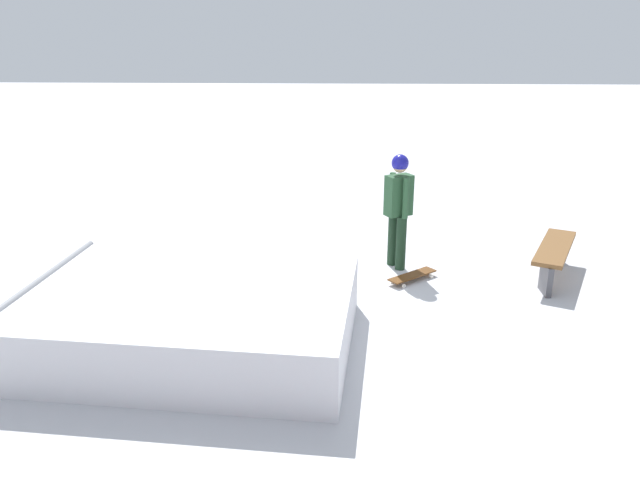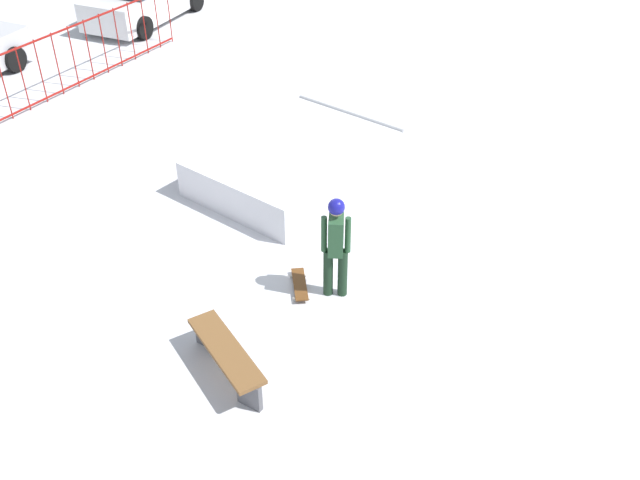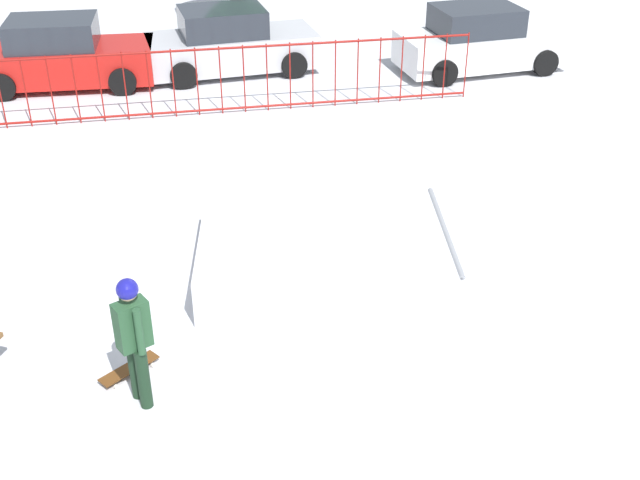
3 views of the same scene
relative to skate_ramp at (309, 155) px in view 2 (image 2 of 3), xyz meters
name	(u,v)px [view 2 (image 2 of 3)]	position (x,y,z in m)	size (l,w,h in m)	color
ground_plane	(288,211)	(-1.50, -0.52, -0.32)	(60.00, 60.00, 0.00)	silver
skate_ramp	(309,155)	(0.00, 0.00, 0.00)	(5.61, 3.06, 0.74)	silver
skater	(336,241)	(-3.00, -2.47, 0.69)	(0.44, 0.39, 1.73)	black
skateboard	(300,284)	(-3.20, -1.94, -0.24)	(0.74, 0.67, 0.09)	#593314
perimeter_fence	(14,82)	(-1.50, 6.84, 0.45)	(10.64, 0.61, 1.50)	maroon
park_bench	(226,355)	(-5.24, -2.16, 0.04)	(1.04, 1.62, 0.48)	brown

